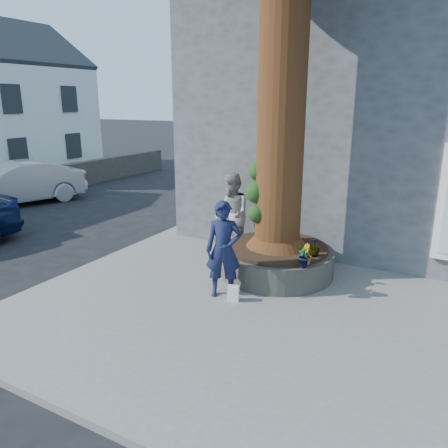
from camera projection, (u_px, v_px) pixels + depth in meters
The scene contains 13 objects.
ground at pixel (190, 309), 7.69m from camera, with size 120.00×120.00×0.00m, color black.
pavement at pixel (291, 302), 7.82m from camera, with size 9.00×8.00×0.12m, color slate.
yellow_line at pixel (102, 262), 9.94m from camera, with size 0.10×30.00×0.01m, color yellow.
stone_shop at pixel (412, 115), 11.73m from camera, with size 10.30×8.30×6.30m.
planter at pixel (276, 260), 8.89m from camera, with size 2.30×2.30×0.60m.
man at pixel (224, 250), 7.72m from camera, with size 0.64×0.42×1.75m, color #151B3A.
woman at pixel (232, 214), 9.88m from camera, with size 0.91×0.71×1.87m, color #A09C99.
shopping_bag at pixel (233, 293), 7.70m from camera, with size 0.20×0.12×0.28m, color white.
car_silver at pixel (17, 184), 15.25m from camera, with size 1.57×4.50×1.48m, color #A7ABAF.
plant_a at pixel (304, 258), 7.65m from camera, with size 0.17×0.12×0.33m, color gray.
plant_b at pixel (304, 255), 7.64m from camera, with size 0.23×0.22×0.42m, color gray.
plant_c at pixel (315, 247), 8.16m from camera, with size 0.20×0.20×0.35m, color gray.
plant_d at pixel (306, 255), 7.76m from camera, with size 0.31×0.27×0.34m, color gray.
Camera 1 is at (3.89, -5.83, 3.54)m, focal length 35.00 mm.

